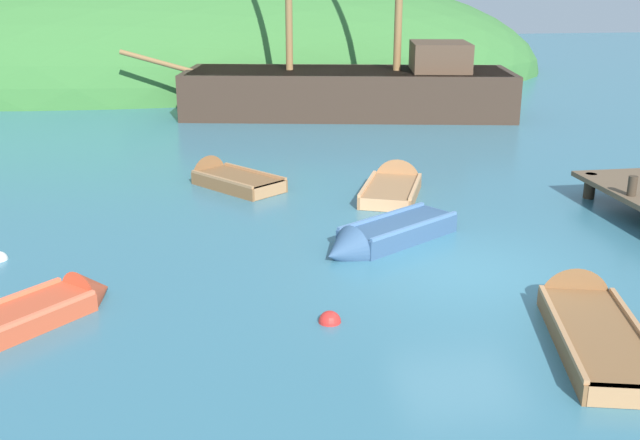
{
  "coord_description": "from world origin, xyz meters",
  "views": [
    {
      "loc": [
        -4.71,
        -12.23,
        5.24
      ],
      "look_at": [
        -2.35,
        2.67,
        0.29
      ],
      "focal_mm": 41.39,
      "sensor_mm": 36.0,
      "label": 1
    }
  ],
  "objects_px": {
    "rowboat_center": "(394,188)",
    "rowboat_outer_right": "(225,180)",
    "rowboat_outer_left": "(587,323)",
    "sailing_ship": "(352,98)",
    "rowboat_portside": "(383,238)",
    "buoy_red": "(330,322)",
    "rowboat_far": "(43,312)"
  },
  "relations": [
    {
      "from": "sailing_ship",
      "to": "rowboat_center",
      "type": "bearing_deg",
      "value": 95.29
    },
    {
      "from": "rowboat_far",
      "to": "rowboat_outer_right",
      "type": "bearing_deg",
      "value": 22.34
    },
    {
      "from": "rowboat_outer_right",
      "to": "rowboat_far",
      "type": "xyz_separation_m",
      "value": [
        -3.21,
        -7.8,
        -0.01
      ]
    },
    {
      "from": "rowboat_outer_right",
      "to": "rowboat_far",
      "type": "bearing_deg",
      "value": 119.87
    },
    {
      "from": "rowboat_center",
      "to": "rowboat_portside",
      "type": "relative_size",
      "value": 0.99
    },
    {
      "from": "sailing_ship",
      "to": "rowboat_center",
      "type": "xyz_separation_m",
      "value": [
        -1.14,
        -11.34,
        -0.58
      ]
    },
    {
      "from": "rowboat_center",
      "to": "buoy_red",
      "type": "distance_m",
      "value": 7.84
    },
    {
      "from": "rowboat_center",
      "to": "rowboat_outer_right",
      "type": "relative_size",
      "value": 1.05
    },
    {
      "from": "rowboat_far",
      "to": "buoy_red",
      "type": "bearing_deg",
      "value": -56.09
    },
    {
      "from": "rowboat_center",
      "to": "rowboat_portside",
      "type": "xyz_separation_m",
      "value": [
        -1.23,
        -3.88,
        0.04
      ]
    },
    {
      "from": "rowboat_outer_left",
      "to": "rowboat_far",
      "type": "bearing_deg",
      "value": 92.97
    },
    {
      "from": "sailing_ship",
      "to": "buoy_red",
      "type": "xyz_separation_m",
      "value": [
        -4.07,
        -18.61,
        -0.67
      ]
    },
    {
      "from": "sailing_ship",
      "to": "buoy_red",
      "type": "bearing_deg",
      "value": 88.7
    },
    {
      "from": "sailing_ship",
      "to": "rowboat_outer_left",
      "type": "distance_m",
      "value": 19.48
    },
    {
      "from": "rowboat_far",
      "to": "rowboat_portside",
      "type": "relative_size",
      "value": 0.84
    },
    {
      "from": "sailing_ship",
      "to": "rowboat_center",
      "type": "relative_size",
      "value": 4.75
    },
    {
      "from": "rowboat_outer_left",
      "to": "rowboat_outer_right",
      "type": "xyz_separation_m",
      "value": [
        -5.32,
        9.54,
        0.01
      ]
    },
    {
      "from": "rowboat_outer_left",
      "to": "rowboat_center",
      "type": "bearing_deg",
      "value": 21.68
    },
    {
      "from": "rowboat_center",
      "to": "rowboat_outer_right",
      "type": "height_order",
      "value": "rowboat_center"
    },
    {
      "from": "sailing_ship",
      "to": "rowboat_far",
      "type": "bearing_deg",
      "value": 75.04
    },
    {
      "from": "rowboat_center",
      "to": "buoy_red",
      "type": "relative_size",
      "value": 9.02
    },
    {
      "from": "sailing_ship",
      "to": "rowboat_center",
      "type": "distance_m",
      "value": 11.41
    },
    {
      "from": "rowboat_outer_right",
      "to": "buoy_red",
      "type": "height_order",
      "value": "rowboat_outer_right"
    },
    {
      "from": "rowboat_outer_left",
      "to": "rowboat_center",
      "type": "height_order",
      "value": "rowboat_center"
    },
    {
      "from": "rowboat_far",
      "to": "rowboat_center",
      "type": "bearing_deg",
      "value": -4.85
    },
    {
      "from": "sailing_ship",
      "to": "rowboat_portside",
      "type": "height_order",
      "value": "sailing_ship"
    },
    {
      "from": "rowboat_center",
      "to": "rowboat_portside",
      "type": "distance_m",
      "value": 4.07
    },
    {
      "from": "sailing_ship",
      "to": "rowboat_far",
      "type": "xyz_separation_m",
      "value": [
        -8.64,
        -17.73,
        -0.58
      ]
    },
    {
      "from": "sailing_ship",
      "to": "buoy_red",
      "type": "height_order",
      "value": "sailing_ship"
    },
    {
      "from": "rowboat_portside",
      "to": "rowboat_center",
      "type": "bearing_deg",
      "value": -141.05
    },
    {
      "from": "rowboat_outer_left",
      "to": "rowboat_outer_right",
      "type": "distance_m",
      "value": 10.92
    },
    {
      "from": "rowboat_center",
      "to": "rowboat_outer_left",
      "type": "bearing_deg",
      "value": -150.75
    }
  ]
}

